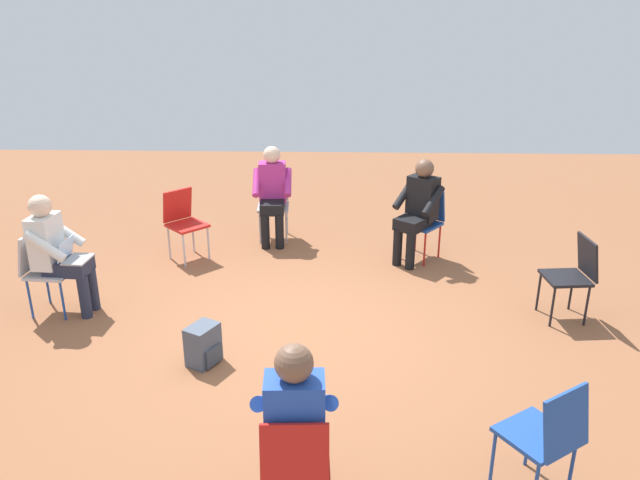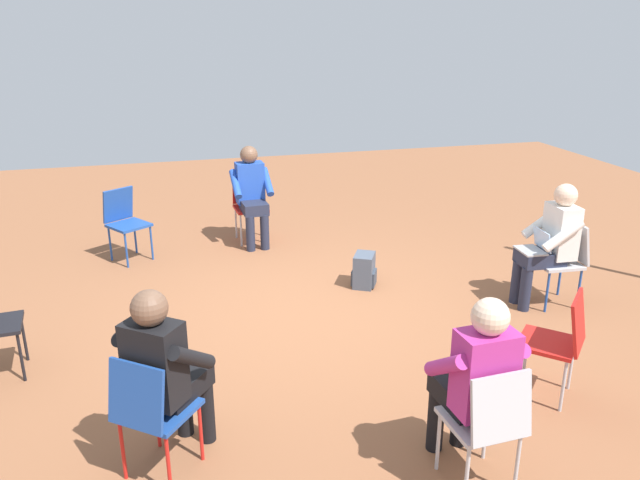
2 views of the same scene
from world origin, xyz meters
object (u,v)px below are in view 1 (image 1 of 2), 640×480
chair_southeast (184,219)px  chair_south (273,201)px  chair_southwest (425,218)px  chair_northwest (547,434)px  person_in_magenta (272,190)px  person_with_laptop (57,249)px  person_in_black (418,206)px  chair_east (43,266)px  person_in_blue (295,418)px  backpack_near_laptop_user (203,347)px  chair_west (574,272)px  chair_north (295,465)px

chair_southeast → chair_south: (-1.01, -0.76, 0.00)m
chair_southwest → chair_northwest: 3.99m
person_in_magenta → person_with_laptop: bearing=43.8°
person_in_black → person_in_magenta: (1.79, -0.59, 0.00)m
chair_southwest → person_in_black: size_ratio=0.69×
chair_south → chair_northwest: (-2.15, 4.61, 0.00)m
chair_east → person_in_blue: size_ratio=0.69×
chair_southeast → chair_northwest: same height
person_in_blue → backpack_near_laptop_user: bearing=116.2°
chair_west → backpack_near_laptop_user: size_ratio=2.36×
chair_north → person_in_blue: bearing=90.0°
chair_north → person_with_laptop: bearing=129.9°
person_in_magenta → person_in_blue: 4.64m
chair_southeast → chair_east: (1.06, 1.44, 0.00)m
chair_southeast → chair_east: 1.79m
chair_south → person_in_blue: size_ratio=0.69×
chair_northwest → person_in_magenta: 4.94m
person_with_laptop → chair_southwest: bearing=116.6°
chair_southwest → person_in_blue: person_in_blue is taller
chair_west → person_with_laptop: 5.06m
person_in_black → chair_northwest: bearing=133.8°
person_in_black → person_in_blue: 4.18m
chair_southwest → backpack_near_laptop_user: chair_southwest is taller
chair_east → chair_south: (-2.07, -2.20, 0.00)m
chair_southeast → chair_east: same height
chair_east → chair_north: same height
chair_north → chair_south: same height
person_in_blue → backpack_near_laptop_user: 1.97m
chair_east → person_with_laptop: size_ratio=0.69×
chair_southeast → person_in_black: bearing=135.1°
backpack_near_laptop_user → person_with_laptop: bearing=-29.4°
chair_south → person_in_magenta: person_in_magenta is taller
chair_southwest → chair_south: bearing=20.2°
chair_northwest → chair_south: bearing=81.1°
person_in_black → chair_west: bearing=172.3°
person_in_magenta → chair_northwest: bearing=112.6°
chair_southeast → backpack_near_laptop_user: chair_southeast is taller
chair_west → chair_east: bearing=84.8°
chair_southeast → person_in_blue: (-1.63, 4.01, 0.20)m
chair_west → person_in_black: 1.97m
person_with_laptop → person_in_blue: same height
chair_southeast → person_in_magenta: bearing=165.3°
chair_north → chair_south: bearing=94.3°
chair_southwest → chair_northwest: same height
chair_southwest → backpack_near_laptop_user: (2.21, 2.48, -0.34)m
person_with_laptop → person_in_black: same height
person_in_magenta → person_in_blue: bearing=94.4°
chair_west → chair_east: (5.23, 0.03, 0.00)m
chair_east → chair_north: 3.84m
chair_east → person_in_black: size_ratio=0.69×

